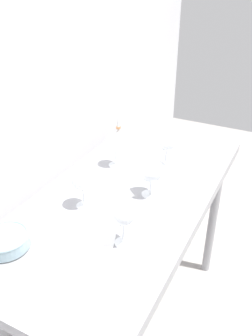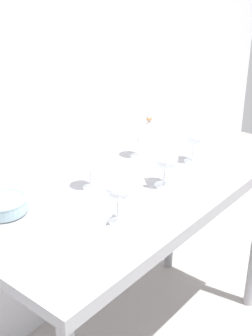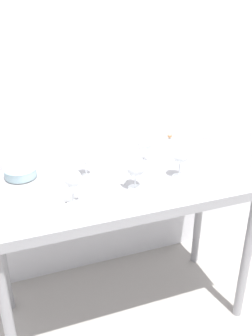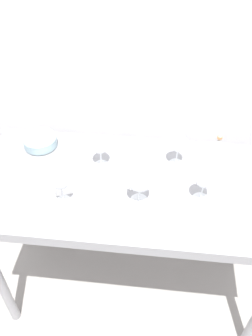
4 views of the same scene
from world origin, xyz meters
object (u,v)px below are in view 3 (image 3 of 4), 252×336
(wine_glass_near_left, at_px, (72,179))
(wine_glass_near_center, at_px, (135,167))
(tasting_bowl, at_px, (20,172))
(wine_glass_far_left, at_px, (85,156))
(tasting_sheet_upper, at_px, (117,173))
(decanter_funnel, at_px, (169,145))
(tasting_sheet_lower, at_px, (52,192))
(wine_glass_far_right, at_px, (145,143))
(wine_glass_near_right, at_px, (180,156))

(wine_glass_near_left, distance_m, wine_glass_near_center, 0.31)
(wine_glass_near_left, distance_m, tasting_bowl, 0.40)
(wine_glass_far_left, bearing_deg, wine_glass_near_left, -116.90)
(tasting_sheet_upper, bearing_deg, decanter_funnel, 61.76)
(wine_glass_far_left, relative_size, tasting_bowl, 0.99)
(wine_glass_near_center, bearing_deg, wine_glass_far_left, 133.63)
(tasting_sheet_lower, distance_m, decanter_funnel, 0.77)
(wine_glass_far_right, bearing_deg, wine_glass_near_center, -121.77)
(wine_glass_far_right, xyz_separation_m, wine_glass_near_center, (-0.15, -0.25, -0.00))
(wine_glass_near_center, height_order, tasting_bowl, wine_glass_near_center)
(tasting_sheet_lower, bearing_deg, wine_glass_far_left, 8.32)
(tasting_sheet_lower, bearing_deg, wine_glass_near_left, -79.72)
(decanter_funnel, bearing_deg, wine_glass_near_right, -106.23)
(wine_glass_near_center, bearing_deg, decanter_funnel, 44.08)
(wine_glass_far_right, relative_size, wine_glass_near_center, 0.98)
(tasting_bowl, bearing_deg, wine_glass_near_right, -19.47)
(tasting_sheet_upper, bearing_deg, tasting_sheet_lower, -126.53)
(wine_glass_near_left, xyz_separation_m, tasting_sheet_upper, (0.28, 0.22, -0.12))
(wine_glass_near_right, relative_size, wine_glass_near_center, 0.97)
(tasting_sheet_upper, bearing_deg, wine_glass_far_right, 58.99)
(wine_glass_far_left, relative_size, wine_glass_far_right, 1.00)
(decanter_funnel, bearing_deg, tasting_sheet_upper, -158.26)
(tasting_sheet_lower, bearing_deg, tasting_sheet_upper, -5.91)
(wine_glass_near_right, bearing_deg, tasting_bowl, 160.53)
(wine_glass_near_center, distance_m, tasting_bowl, 0.60)
(wine_glass_near_right, xyz_separation_m, decanter_funnel, (0.09, 0.30, -0.07))
(wine_glass_far_right, bearing_deg, wine_glass_near_left, -148.64)
(tasting_sheet_upper, height_order, tasting_sheet_lower, same)
(wine_glass_far_left, bearing_deg, tasting_bowl, 161.85)
(decanter_funnel, bearing_deg, wine_glass_far_right, -155.68)
(wine_glass_far_right, distance_m, wine_glass_near_center, 0.29)
(tasting_sheet_lower, bearing_deg, decanter_funnel, -1.56)
(wine_glass_near_center, bearing_deg, wine_glass_near_right, 7.63)
(wine_glass_far_right, relative_size, tasting_sheet_lower, 0.65)
(wine_glass_near_left, bearing_deg, wine_glass_far_left, 63.10)
(wine_glass_near_right, xyz_separation_m, wine_glass_near_center, (-0.26, -0.03, -0.00))
(wine_glass_near_left, distance_m, tasting_sheet_lower, 0.20)
(wine_glass_far_left, relative_size, wine_glass_near_center, 0.98)
(wine_glass_near_left, xyz_separation_m, tasting_bowl, (-0.20, 0.34, -0.09))
(wine_glass_far_right, xyz_separation_m, tasting_sheet_upper, (-0.18, -0.06, -0.12))
(wine_glass_far_right, distance_m, tasting_bowl, 0.67)
(wine_glass_near_center, bearing_deg, tasting_sheet_lower, 165.94)
(wine_glass_far_left, xyz_separation_m, tasting_sheet_upper, (0.16, -0.02, -0.12))
(wine_glass_near_center, xyz_separation_m, tasting_bowl, (-0.51, 0.30, -0.08))
(tasting_bowl, bearing_deg, tasting_sheet_lower, -59.85)
(wine_glass_near_center, xyz_separation_m, tasting_sheet_lower, (-0.39, 0.10, -0.11))
(wine_glass_near_right, height_order, wine_glass_near_center, wine_glass_near_center)
(wine_glass_far_right, height_order, wine_glass_near_right, wine_glass_far_right)
(wine_glass_near_center, height_order, decanter_funnel, wine_glass_near_center)
(wine_glass_near_right, bearing_deg, wine_glass_near_left, -172.83)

